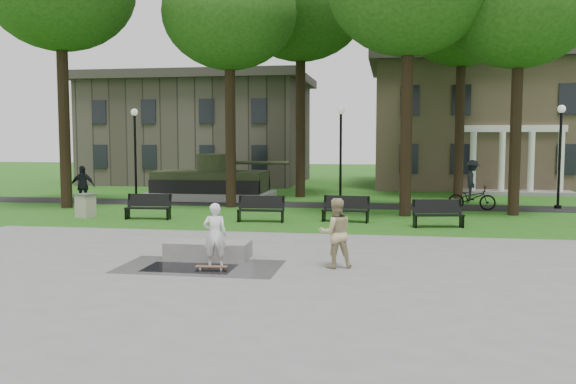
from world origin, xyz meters
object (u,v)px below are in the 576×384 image
object	(u,v)px
park_bench_0	(149,206)
trash_bin	(85,205)
friend_watching	(335,233)
cyclist	(472,190)
concrete_block	(208,250)
skateboarder	(215,235)

from	to	relation	value
park_bench_0	trash_bin	distance (m)	2.80
trash_bin	friend_watching	bearing A→B (deg)	-36.87
cyclist	trash_bin	world-z (taller)	cyclist
friend_watching	park_bench_0	xyz separation A→B (m)	(-8.17, 8.07, -0.36)
concrete_block	park_bench_0	bearing A→B (deg)	122.39
concrete_block	friend_watching	world-z (taller)	friend_watching
concrete_block	skateboarder	size ratio (longest dim) A/B	1.37
concrete_block	trash_bin	bearing A→B (deg)	134.69
skateboarder	trash_bin	xyz separation A→B (m)	(-8.02, 8.66, -0.34)
friend_watching	cyclist	bearing A→B (deg)	-128.95
skateboarder	park_bench_0	xyz separation A→B (m)	(-5.22, 8.50, -0.30)
skateboarder	friend_watching	size ratio (longest dim) A/B	0.93
skateboarder	cyclist	size ratio (longest dim) A/B	0.71
friend_watching	cyclist	size ratio (longest dim) A/B	0.77
cyclist	concrete_block	bearing A→B (deg)	151.63
concrete_block	cyclist	distance (m)	15.35
cyclist	park_bench_0	size ratio (longest dim) A/B	1.24
friend_watching	concrete_block	bearing A→B (deg)	-28.92
skateboarder	friend_watching	xyz separation A→B (m)	(2.95, 0.43, 0.06)
concrete_block	cyclist	world-z (taller)	cyclist
park_bench_0	concrete_block	bearing A→B (deg)	-60.79
cyclist	friend_watching	bearing A→B (deg)	164.65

